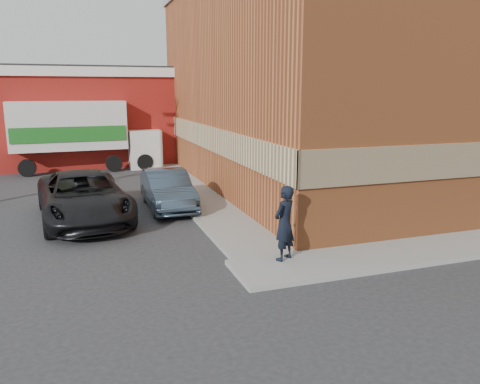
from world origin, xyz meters
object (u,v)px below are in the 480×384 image
object	(u,v)px
man	(284,223)
sedan	(167,190)
brick_building	(351,82)
warehouse	(38,116)
suv_a	(83,197)
box_truck	(83,131)

from	to	relation	value
man	sedan	xyz separation A→B (m)	(-1.71, 6.62, -0.36)
brick_building	sedan	distance (m)	10.50
sedan	warehouse	bearing A→B (deg)	110.52
warehouse	man	world-z (taller)	warehouse
brick_building	man	xyz separation A→B (m)	(-7.58, -9.43, -3.62)
man	suv_a	bearing A→B (deg)	-83.62
suv_a	box_truck	size ratio (longest dim) A/B	0.76
man	warehouse	bearing A→B (deg)	-103.46
brick_building	box_truck	size ratio (longest dim) A/B	2.39
man	sedan	distance (m)	6.85
brick_building	sedan	bearing A→B (deg)	-163.17
warehouse	man	xyz separation A→B (m)	(6.91, -20.44, -1.75)
warehouse	sedan	distance (m)	14.91
brick_building	man	bearing A→B (deg)	-128.79
sedan	suv_a	bearing A→B (deg)	-165.39
warehouse	man	bearing A→B (deg)	-71.31
warehouse	sedan	world-z (taller)	warehouse
brick_building	sedan	size ratio (longest dim) A/B	4.28
suv_a	box_truck	bearing A→B (deg)	83.06
warehouse	suv_a	world-z (taller)	warehouse
suv_a	box_truck	distance (m)	10.70
suv_a	man	bearing A→B (deg)	-57.13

